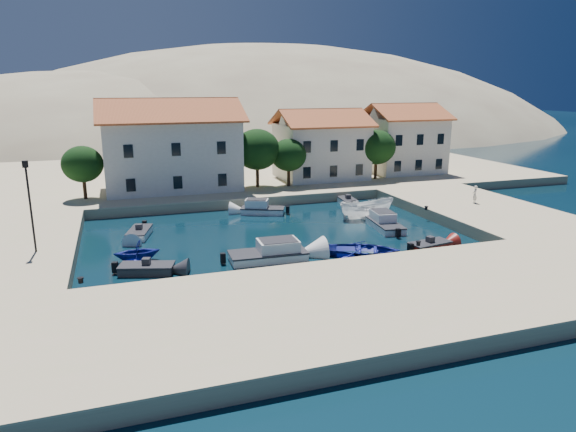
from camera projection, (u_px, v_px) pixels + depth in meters
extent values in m
plane|color=black|center=(317.00, 275.00, 33.35)|extent=(400.00, 400.00, 0.00)
cube|color=#C8BA89|center=(359.00, 304.00, 27.71)|extent=(52.00, 12.00, 1.00)
cube|color=#C8BA89|center=(478.00, 210.00, 48.77)|extent=(11.00, 20.00, 1.00)
cube|color=#C8BA89|center=(18.00, 252.00, 36.51)|extent=(8.00, 20.00, 1.00)
cube|color=#C8BA89|center=(226.00, 174.00, 68.74)|extent=(80.00, 36.00, 1.00)
ellipsoid|color=gray|center=(127.00, 210.00, 136.17)|extent=(198.00, 126.00, 72.00)
ellipsoid|color=gray|center=(268.00, 201.00, 169.74)|extent=(220.00, 176.00, 99.00)
cube|color=silver|center=(172.00, 154.00, 56.03)|extent=(14.00, 9.00, 7.50)
pyramid|color=#AC4927|center=(169.00, 109.00, 54.84)|extent=(14.70, 9.45, 2.20)
cube|color=silver|center=(321.00, 151.00, 62.66)|extent=(10.00, 8.00, 6.50)
pyramid|color=#AC4927|center=(321.00, 117.00, 61.64)|extent=(10.50, 8.40, 1.80)
cube|color=silver|center=(403.00, 145.00, 67.24)|extent=(9.00, 8.00, 7.00)
pyramid|color=#AC4927|center=(404.00, 111.00, 66.16)|extent=(9.45, 8.40, 1.80)
cylinder|color=#382314|center=(85.00, 187.00, 51.10)|extent=(0.36, 0.36, 2.50)
ellipsoid|color=black|center=(82.00, 164.00, 50.55)|extent=(4.00, 4.00, 3.60)
cylinder|color=#382314|center=(257.00, 174.00, 57.08)|extent=(0.36, 0.36, 3.00)
ellipsoid|color=black|center=(257.00, 149.00, 56.42)|extent=(5.00, 5.00, 4.50)
cylinder|color=#382314|center=(289.00, 175.00, 57.77)|extent=(0.36, 0.36, 2.50)
ellipsoid|color=black|center=(289.00, 155.00, 57.22)|extent=(4.00, 4.00, 3.60)
cylinder|color=#382314|center=(376.00, 168.00, 62.23)|extent=(0.36, 0.36, 2.75)
ellipsoid|color=black|center=(376.00, 147.00, 61.62)|extent=(4.60, 4.60, 4.14)
cylinder|color=black|center=(31.00, 209.00, 34.28)|extent=(0.14, 0.14, 6.00)
cube|color=black|center=(25.00, 164.00, 33.55)|extent=(0.35, 0.25, 0.45)
cylinder|color=black|center=(81.00, 280.00, 29.36)|extent=(0.36, 0.36, 0.30)
cylinder|color=black|center=(418.00, 243.00, 36.28)|extent=(0.36, 0.36, 0.30)
cylinder|color=black|center=(426.00, 208.00, 46.81)|extent=(0.36, 0.36, 0.30)
cube|color=#2D2D31|center=(147.00, 270.00, 33.67)|extent=(3.73, 2.46, 0.90)
cube|color=#2D2D31|center=(147.00, 265.00, 33.59)|extent=(3.81, 2.51, 0.10)
cube|color=#2D2D31|center=(146.00, 262.00, 33.54)|extent=(0.62, 0.62, 0.50)
cube|color=white|center=(268.00, 257.00, 36.28)|extent=(5.42, 2.50, 0.90)
cube|color=#2D2D31|center=(268.00, 252.00, 36.20)|extent=(5.55, 2.56, 0.10)
cube|color=white|center=(268.00, 247.00, 36.11)|extent=(2.90, 2.06, 0.90)
imported|color=navy|center=(364.00, 255.00, 37.31)|extent=(6.28, 5.60, 1.07)
cube|color=maroon|center=(430.00, 247.00, 38.51)|extent=(3.40, 1.98, 0.90)
cube|color=#2D2D31|center=(430.00, 243.00, 38.43)|extent=(3.48, 2.02, 0.10)
cube|color=#2D2D31|center=(430.00, 240.00, 38.37)|extent=(0.58, 0.58, 0.50)
cube|color=white|center=(385.00, 226.00, 44.20)|extent=(2.51, 4.91, 0.90)
cube|color=#2D2D31|center=(385.00, 222.00, 44.12)|extent=(2.57, 5.02, 0.10)
cube|color=white|center=(386.00, 218.00, 44.03)|extent=(1.94, 2.68, 0.90)
imported|color=white|center=(366.00, 218.00, 47.77)|extent=(5.40, 2.36, 2.03)
cube|color=white|center=(348.00, 202.00, 53.33)|extent=(1.76, 3.17, 0.90)
cube|color=#2D2D31|center=(348.00, 199.00, 53.25)|extent=(1.80, 3.24, 0.10)
cube|color=#2D2D31|center=(348.00, 197.00, 53.20)|extent=(0.55, 0.55, 0.50)
imported|color=navy|center=(138.00, 261.00, 36.21)|extent=(3.15, 2.73, 1.63)
cube|color=white|center=(140.00, 234.00, 41.96)|extent=(2.37, 3.72, 0.90)
cube|color=#2D2D31|center=(139.00, 230.00, 41.88)|extent=(2.42, 3.80, 0.10)
cube|color=#2D2D31|center=(139.00, 227.00, 41.82)|extent=(0.61, 0.61, 0.50)
cube|color=white|center=(263.00, 211.00, 49.49)|extent=(4.38, 3.18, 0.90)
cube|color=#2D2D31|center=(263.00, 208.00, 49.41)|extent=(4.48, 3.25, 0.10)
cube|color=white|center=(263.00, 204.00, 49.32)|extent=(2.54, 2.19, 0.90)
imported|color=silver|center=(475.00, 194.00, 49.38)|extent=(0.74, 0.66, 1.70)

